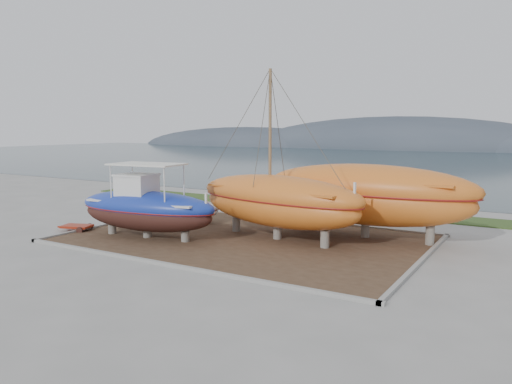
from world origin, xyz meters
The scene contains 11 objects.
ground centered at (0.00, 0.00, 0.00)m, with size 140.00×140.00×0.00m, color gray.
dirt_patch centered at (0.00, 4.00, 0.03)m, with size 18.00×12.00×0.06m, color #422D1E.
curb_frame centered at (0.00, 4.00, 0.07)m, with size 18.60×12.60×0.15m, color gray, non-canonical shape.
grass_strip centered at (0.00, 15.50, 0.04)m, with size 44.00×3.00×0.08m, color #284219.
sea centered at (0.00, 70.00, 0.00)m, with size 260.00×100.00×0.04m, color #192D32, non-canonical shape.
mountain_ridge centered at (0.00, 125.00, 0.00)m, with size 200.00×36.00×20.00m, color #333D49, non-canonical shape.
blue_caique centered at (-4.62, 1.52, 2.04)m, with size 8.24×2.57×3.97m, color #1932A0, non-canonical shape.
white_dinghy centered at (-5.53, 6.01, 0.70)m, with size 4.28×1.61×1.29m, color silver, non-canonical shape.
orange_sailboat centered at (1.53, 4.78, 4.48)m, with size 10.28×3.03×8.85m, color #CF671F, non-canonical shape.
orange_bare_hull centered at (5.39, 7.55, 1.97)m, with size 11.63×3.49×3.81m, color #CF671F, non-canonical shape.
red_trailer centered at (-9.42, 0.87, 0.17)m, with size 2.43×1.22×0.34m, color maroon, non-canonical shape.
Camera 1 is at (13.75, -18.00, 5.92)m, focal length 35.00 mm.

